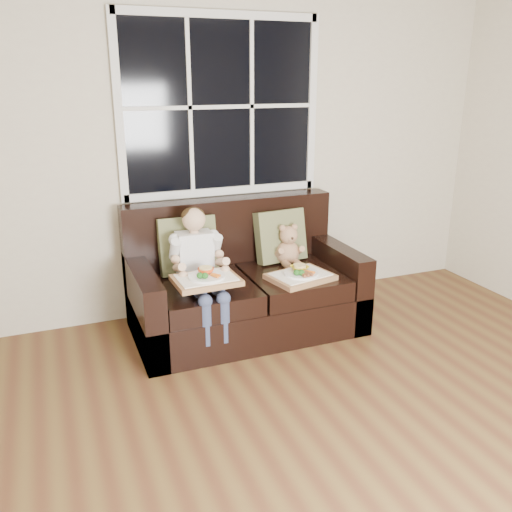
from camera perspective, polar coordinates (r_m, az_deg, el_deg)
name	(u,v)px	position (r m, az deg, el deg)	size (l,w,h in m)	color
ground	(417,496)	(2.89, 16.63, -23.01)	(5.00, 5.00, 0.00)	brown
room_walls	(457,155)	(2.21, 20.43, 9.90)	(4.52, 5.02, 2.71)	beige
window_back	(221,107)	(4.33, -3.72, 15.40)	(1.62, 0.04, 1.37)	black
loveseat	(243,289)	(4.20, -1.37, -3.52)	(1.70, 0.92, 0.96)	black
pillow_left	(188,245)	(4.11, -7.21, 1.12)	(0.44, 0.21, 0.44)	#676941
pillow_right	(280,236)	(4.35, 2.59, 2.12)	(0.43, 0.23, 0.42)	#676941
child	(199,259)	(3.87, -6.06, -0.36)	(0.37, 0.59, 0.84)	silver
teddy_bear	(288,248)	(4.29, 3.42, 0.87)	(0.20, 0.25, 0.34)	tan
tray_left	(206,279)	(3.68, -5.28, -2.39)	(0.45, 0.35, 0.10)	#9B6546
tray_right	(300,275)	(4.00, 4.70, -2.05)	(0.51, 0.43, 0.10)	#9B6546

